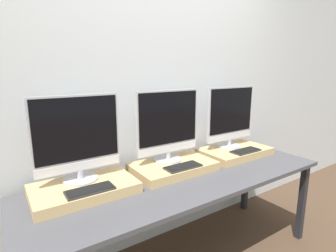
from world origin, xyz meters
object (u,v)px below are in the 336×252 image
keyboard_left (90,190)px  keyboard_right (246,151)px  keyboard_center (183,167)px  monitor_right (230,116)px  monitor_left (78,138)px  monitor_center (168,125)px

keyboard_left → keyboard_right: (1.33, 0.00, 0.00)m
keyboard_center → monitor_right: (0.67, 0.19, 0.27)m
monitor_left → monitor_right: (1.33, 0.00, 0.00)m
monitor_left → monitor_right: bearing=0.0°
monitor_left → keyboard_left: (0.00, -0.19, -0.27)m
monitor_center → monitor_right: size_ratio=1.00×
keyboard_right → keyboard_center: bearing=180.0°
monitor_left → monitor_right: size_ratio=1.00×
monitor_left → keyboard_center: size_ratio=1.97×
monitor_left → monitor_center: 0.67m
keyboard_left → monitor_right: (1.33, 0.19, 0.27)m
monitor_left → monitor_right: same height
monitor_left → monitor_center: (0.67, 0.00, 0.00)m
keyboard_left → keyboard_center: bearing=0.0°
monitor_right → keyboard_left: bearing=-171.9°
keyboard_center → keyboard_right: size_ratio=1.00×
keyboard_left → monitor_right: 1.38m
keyboard_center → monitor_right: bearing=15.9°
monitor_center → keyboard_center: 0.33m
monitor_right → keyboard_center: bearing=-164.1°
monitor_right → keyboard_right: (0.00, -0.19, -0.27)m
keyboard_right → monitor_left: bearing=171.9°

